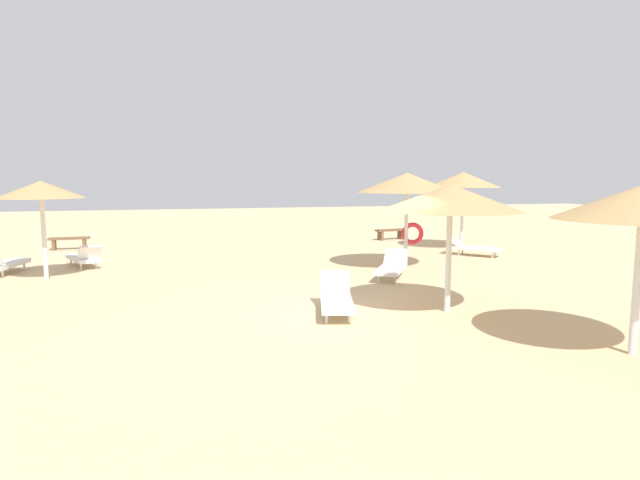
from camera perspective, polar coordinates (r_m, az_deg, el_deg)
ground_plane at (r=10.84m, az=4.20°, el=-8.13°), size 80.00×80.00×0.00m
parasol_0 at (r=15.85m, az=-28.77°, el=4.91°), size 2.27×2.27×2.75m
parasol_2 at (r=10.91m, az=14.38°, el=4.56°), size 2.95×2.95×2.69m
parasol_3 at (r=16.06m, az=9.72°, el=6.25°), size 3.12×3.12×2.99m
parasol_4 at (r=21.21m, az=15.73°, el=6.49°), size 2.91×2.91×3.09m
lounger_0 at (r=17.86m, az=-24.90°, el=-1.77°), size 1.34×1.95×0.79m
lounger_2 at (r=10.70m, az=1.81°, el=-6.54°), size 1.08×1.97×0.76m
lounger_3 at (r=14.61m, az=8.02°, el=-3.01°), size 1.56×1.93×0.74m
lounger_4 at (r=19.52m, az=16.79°, el=-0.80°), size 1.77×1.84×0.63m
lounger_5 at (r=17.69m, az=-31.94°, el=-2.26°), size 1.01×1.96×0.76m
bench_0 at (r=23.91m, az=7.91°, el=0.86°), size 1.55×0.65×0.49m
bench_1 at (r=22.68m, az=-26.26°, el=-0.10°), size 1.52×0.48×0.49m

